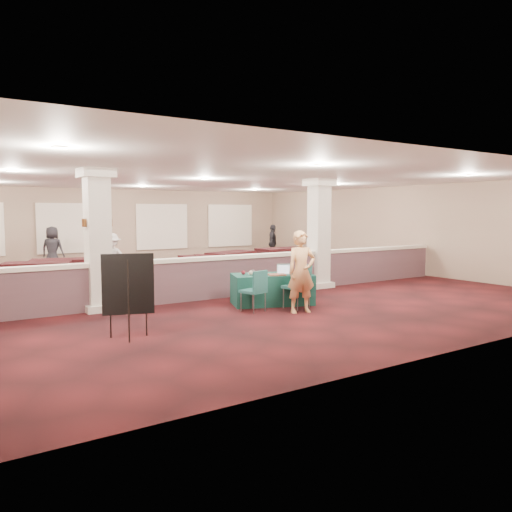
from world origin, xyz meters
TOP-DOWN VIEW (x-y plane):
  - ground at (0.00, 0.00)m, footprint 16.00×16.00m
  - wall_back at (0.00, 8.00)m, footprint 16.00×0.04m
  - wall_front at (0.00, -8.00)m, footprint 16.00×0.04m
  - wall_right at (8.00, 0.00)m, footprint 0.04×16.00m
  - ceiling at (0.00, 0.00)m, footprint 16.00×16.00m
  - partition_wall at (0.00, -1.50)m, footprint 15.60×0.28m
  - column_left at (-3.50, -1.50)m, footprint 0.72×0.72m
  - column_right at (3.00, -1.50)m, footprint 0.72×0.72m
  - sconce_left at (-3.78, -1.50)m, footprint 0.12×0.12m
  - sconce_right at (-3.22, -1.50)m, footprint 0.12×0.12m
  - near_table at (0.25, -3.00)m, footprint 2.13×1.56m
  - conf_chair_main at (0.43, -3.85)m, footprint 0.61×0.62m
  - conf_chair_side at (-0.61, -3.59)m, footprint 0.57×0.57m
  - easel_board at (-3.81, -4.39)m, footprint 0.86×0.53m
  - woman at (0.19, -4.20)m, footprint 0.74×0.57m
  - far_table_front_left at (-4.06, 3.00)m, footprint 2.08×1.51m
  - far_table_front_center at (2.00, 2.72)m, footprint 1.99×1.48m
  - far_table_front_right at (2.63, 3.00)m, footprint 2.15×1.61m
  - far_table_back_left at (-3.16, 4.11)m, footprint 1.97×1.38m
  - far_table_back_center at (1.60, 3.20)m, footprint 1.75×0.96m
  - far_table_back_right at (5.10, 3.20)m, footprint 2.02×1.04m
  - attendee_a at (-2.63, 0.93)m, footprint 0.87×0.65m
  - attendee_b at (-1.87, 2.78)m, footprint 1.09×0.95m
  - attendee_c at (6.50, 5.83)m, footprint 0.99×1.05m
  - attendee_d at (-2.81, 7.00)m, footprint 0.95×0.86m
  - laptop_base at (0.51, -3.15)m, footprint 0.39×0.33m
  - laptop_screen at (0.55, -3.04)m, footprint 0.32×0.13m
  - screen_glow at (0.55, -3.05)m, footprint 0.28×0.11m
  - knitting at (0.21, -3.25)m, footprint 0.48×0.42m
  - yarn_cream at (-0.31, -2.90)m, footprint 0.11×0.11m
  - yarn_red at (-0.40, -2.71)m, footprint 0.10×0.10m
  - yarn_grey at (-0.14, -2.73)m, footprint 0.10×0.10m
  - scissors at (0.76, -3.49)m, footprint 0.12×0.07m

SIDE VIEW (x-z plane):
  - ground at x=0.00m, z-range 0.00..0.00m
  - far_table_back_center at x=1.60m, z-range 0.00..0.69m
  - far_table_front_center at x=2.00m, z-range 0.00..0.72m
  - far_table_back_left at x=-3.16m, z-range 0.00..0.73m
  - near_table at x=0.25m, z-range 0.00..0.74m
  - far_table_front_left at x=-4.06m, z-range 0.00..0.76m
  - far_table_front_right at x=2.63m, z-range 0.00..0.78m
  - far_table_back_right at x=5.10m, z-range 0.00..0.81m
  - conf_chair_side at x=-0.61m, z-range 0.09..1.02m
  - partition_wall at x=0.00m, z-range 0.02..1.12m
  - conf_chair_main at x=0.43m, z-range 0.09..1.12m
  - scissors at x=0.76m, z-range 0.74..0.75m
  - laptop_base at x=0.51m, z-range 0.74..0.75m
  - knitting at x=0.21m, z-range 0.74..0.77m
  - yarn_red at x=-0.40m, z-range 0.74..0.84m
  - attendee_b at x=-1.87m, z-range 0.00..1.57m
  - yarn_grey at x=-0.14m, z-range 0.74..0.84m
  - yarn_cream at x=-0.31m, z-range 0.74..0.85m
  - attendee_a at x=-2.63m, z-range 0.00..1.61m
  - attendee_c at x=6.50m, z-range 0.00..1.67m
  - screen_glow at x=0.55m, z-range 0.75..0.94m
  - attendee_d at x=-2.81m, z-range 0.00..1.71m
  - laptop_screen at x=0.55m, z-range 0.75..0.97m
  - woman at x=0.19m, z-range 0.00..1.83m
  - easel_board at x=-3.81m, z-range 0.21..1.72m
  - wall_back at x=0.00m, z-range 0.00..3.20m
  - wall_front at x=0.00m, z-range 0.00..3.20m
  - wall_right at x=8.00m, z-range 0.00..3.20m
  - column_left at x=-3.50m, z-range 0.04..3.24m
  - column_right at x=3.00m, z-range 0.04..3.24m
  - sconce_left at x=-3.78m, z-range 1.91..2.09m
  - sconce_right at x=-3.22m, z-range 1.91..2.09m
  - ceiling at x=0.00m, z-range 3.19..3.21m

